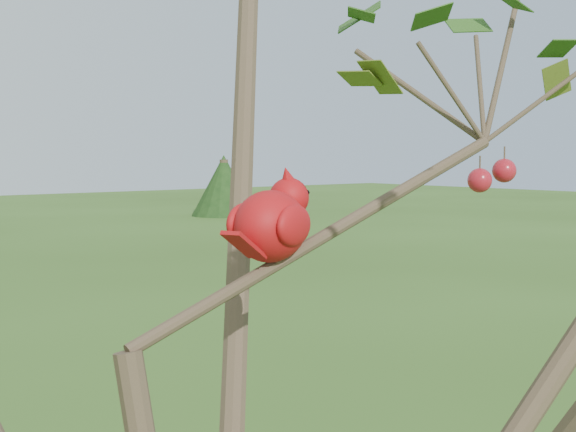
# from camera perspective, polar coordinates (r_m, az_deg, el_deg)

# --- Properties ---
(crabapple_tree) EXTENTS (2.35, 2.05, 2.95)m
(crabapple_tree) POSITION_cam_1_polar(r_m,az_deg,el_deg) (0.98, -3.07, 0.39)
(crabapple_tree) COLOR #403022
(crabapple_tree) RESTS_ON ground
(cardinal) EXTENTS (0.19, 0.13, 0.14)m
(cardinal) POSITION_cam_1_polar(r_m,az_deg,el_deg) (1.15, -0.99, -0.39)
(cardinal) COLOR red
(cardinal) RESTS_ON ground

